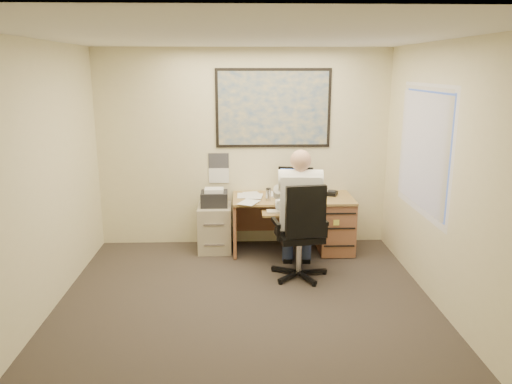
{
  "coord_description": "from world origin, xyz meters",
  "views": [
    {
      "loc": [
        -0.06,
        -4.56,
        2.42
      ],
      "look_at": [
        0.14,
        1.3,
        0.97
      ],
      "focal_mm": 35.0,
      "sensor_mm": 36.0,
      "label": 1
    }
  ],
  "objects_px": {
    "filing_cabinet": "(215,224)",
    "office_chair": "(299,251)",
    "desk": "(317,219)",
    "person": "(299,214)"
  },
  "relations": [
    {
      "from": "filing_cabinet",
      "to": "office_chair",
      "type": "distance_m",
      "value": 1.44
    },
    {
      "from": "filing_cabinet",
      "to": "office_chair",
      "type": "bearing_deg",
      "value": -44.65
    },
    {
      "from": "office_chair",
      "to": "person",
      "type": "xyz_separation_m",
      "value": [
        0.01,
        0.08,
        0.42
      ]
    },
    {
      "from": "filing_cabinet",
      "to": "person",
      "type": "xyz_separation_m",
      "value": [
        1.04,
        -0.92,
        0.39
      ]
    },
    {
      "from": "desk",
      "to": "filing_cabinet",
      "type": "bearing_deg",
      "value": 178.23
    },
    {
      "from": "person",
      "to": "office_chair",
      "type": "bearing_deg",
      "value": -91.74
    },
    {
      "from": "filing_cabinet",
      "to": "office_chair",
      "type": "relative_size",
      "value": 0.74
    },
    {
      "from": "office_chair",
      "to": "person",
      "type": "height_order",
      "value": "person"
    },
    {
      "from": "desk",
      "to": "office_chair",
      "type": "xyz_separation_m",
      "value": [
        -0.36,
        -0.96,
        -0.1
      ]
    },
    {
      "from": "desk",
      "to": "person",
      "type": "height_order",
      "value": "person"
    }
  ]
}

